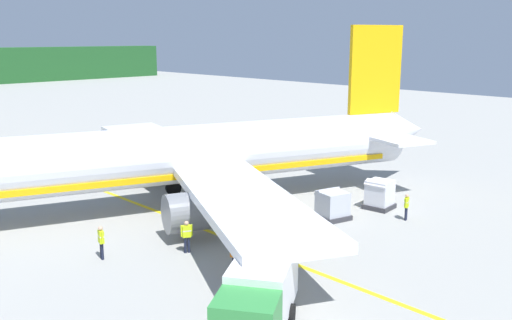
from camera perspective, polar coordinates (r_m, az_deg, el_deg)
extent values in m
cylinder|color=silver|center=(36.53, -9.77, 0.38)|extent=(35.05, 16.16, 3.80)
cone|color=silver|center=(45.25, 15.04, 2.98)|extent=(4.13, 4.15, 3.23)
cube|color=silver|center=(28.85, -1.34, -4.06)|extent=(11.43, 16.46, 0.50)
cylinder|color=slate|center=(31.08, -6.36, -5.22)|extent=(3.77, 3.18, 2.20)
cube|color=silver|center=(45.83, -10.14, 1.98)|extent=(8.65, 16.69, 0.50)
cylinder|color=slate|center=(43.06, -11.53, -0.39)|extent=(3.77, 3.18, 2.20)
cube|color=#F2B20C|center=(42.87, 12.12, 9.01)|extent=(4.25, 1.88, 6.50)
cube|color=silver|center=(43.39, 11.84, 2.75)|extent=(6.64, 10.86, 0.24)
cube|color=#F2B20C|center=(36.76, -9.71, -1.21)|extent=(31.61, 14.72, 0.36)
cylinder|color=black|center=(35.24, -6.18, -4.92)|extent=(1.15, 0.71, 1.10)
cylinder|color=gray|center=(35.01, -6.21, -3.67)|extent=(0.20, 0.20, 0.50)
cylinder|color=black|center=(40.03, -8.45, -2.85)|extent=(1.15, 0.71, 1.10)
cylinder|color=gray|center=(39.83, -8.49, -1.74)|extent=(0.20, 0.20, 0.50)
cube|color=white|center=(22.20, 0.73, -12.58)|extent=(4.40, 3.93, 2.09)
cylinder|color=black|center=(22.56, 3.56, -15.56)|extent=(0.91, 0.73, 0.90)
cylinder|color=black|center=(22.96, -2.06, -15.02)|extent=(0.91, 0.73, 0.90)
cube|color=#333338|center=(37.66, 12.48, -4.63)|extent=(1.87, 1.87, 0.30)
cube|color=silver|center=(37.39, 12.55, -3.24)|extent=(1.65, 1.65, 1.60)
cube|color=silver|center=(36.77, 12.23, -2.45)|extent=(0.77, 1.57, 0.55)
cube|color=#333338|center=(35.06, 7.81, -5.74)|extent=(2.19, 2.19, 0.30)
cube|color=#B2B7C1|center=(34.80, 7.85, -4.38)|extent=(1.95, 1.95, 1.43)
cube|color=#B2B7C1|center=(35.07, 7.32, -3.27)|extent=(1.73, 1.03, 0.58)
cylinder|color=#191E33|center=(29.74, -15.55, -8.90)|extent=(0.14, 0.14, 0.87)
cylinder|color=#191E33|center=(29.58, -15.46, -9.02)|extent=(0.14, 0.14, 0.87)
cube|color=#CCE519|center=(29.39, -15.59, -7.58)|extent=(0.32, 0.48, 0.65)
cube|color=silver|center=(29.38, -15.60, -7.52)|extent=(0.33, 0.49, 0.06)
sphere|color=tan|center=(29.25, -15.64, -6.76)|extent=(0.24, 0.24, 0.24)
cylinder|color=#CCE519|center=(29.63, -15.73, -7.35)|extent=(0.09, 0.09, 0.62)
cylinder|color=#CCE519|center=(29.14, -15.46, -7.68)|extent=(0.09, 0.09, 0.62)
cylinder|color=#191E33|center=(27.07, -2.32, -10.68)|extent=(0.14, 0.14, 0.81)
cylinder|color=#191E33|center=(26.95, -2.03, -10.78)|extent=(0.14, 0.14, 0.81)
cube|color=orange|center=(26.74, -2.19, -9.34)|extent=(0.25, 0.45, 0.61)
cube|color=silver|center=(26.73, -2.19, -9.27)|extent=(0.26, 0.47, 0.06)
sphere|color=tan|center=(26.59, -2.19, -8.51)|extent=(0.22, 0.22, 0.22)
cylinder|color=orange|center=(26.90, -2.61, -9.13)|extent=(0.09, 0.09, 0.58)
cylinder|color=orange|center=(26.56, -1.76, -9.42)|extent=(0.09, 0.09, 0.58)
cylinder|color=#191E33|center=(35.56, 15.08, -5.36)|extent=(0.14, 0.14, 0.82)
cylinder|color=#191E33|center=(35.73, 15.13, -5.28)|extent=(0.14, 0.14, 0.82)
cube|color=#CCE519|center=(35.43, 15.17, -4.21)|extent=(0.49, 0.36, 0.62)
cube|color=silver|center=(35.42, 15.17, -4.16)|extent=(0.50, 0.37, 0.06)
sphere|color=tan|center=(35.32, 15.21, -3.55)|extent=(0.22, 0.22, 0.22)
cylinder|color=#CCE519|center=(35.17, 15.09, -4.28)|extent=(0.09, 0.09, 0.59)
cylinder|color=#CCE519|center=(35.68, 15.25, -4.04)|extent=(0.09, 0.09, 0.59)
cylinder|color=#191E33|center=(29.64, -6.90, -8.60)|extent=(0.14, 0.14, 0.86)
cylinder|color=#191E33|center=(29.61, -7.25, -8.63)|extent=(0.14, 0.14, 0.86)
cube|color=#CCE519|center=(29.37, -7.12, -7.24)|extent=(0.49, 0.40, 0.64)
cube|color=silver|center=(29.35, -7.12, -7.18)|extent=(0.51, 0.41, 0.06)
sphere|color=tan|center=(29.22, -7.14, -6.43)|extent=(0.23, 0.23, 0.23)
cylinder|color=#CCE519|center=(29.40, -6.60, -7.14)|extent=(0.09, 0.09, 0.61)
cylinder|color=#CCE519|center=(29.31, -7.64, -7.23)|extent=(0.09, 0.09, 0.61)
cube|color=yellow|center=(33.20, -5.55, -7.00)|extent=(0.30, 60.00, 0.01)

